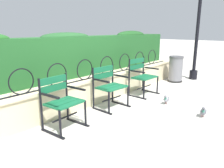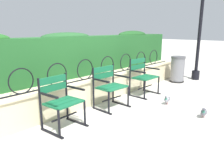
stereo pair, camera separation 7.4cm
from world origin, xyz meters
TOP-DOWN VIEW (x-y plane):
  - ground_plane at (0.00, 0.00)m, footprint 60.00×60.00m
  - stone_wall at (0.00, 0.73)m, footprint 7.07×0.41m
  - iron_arch_fence at (-0.12, 0.66)m, footprint 6.53×0.02m
  - hedge_row at (0.01, 1.16)m, footprint 6.93×0.51m
  - park_chair_left at (-1.07, 0.21)m, footprint 0.60×0.55m
  - park_chair_centre at (0.15, 0.26)m, footprint 0.63×0.55m
  - park_chair_right at (1.35, 0.24)m, footprint 0.65×0.54m
  - pigeon_near_chairs at (0.84, -1.41)m, footprint 0.29×0.14m
  - pigeon_far_side at (1.07, -0.57)m, footprint 0.29×0.13m
  - trash_bin at (3.14, 0.17)m, footprint 0.44×0.44m
  - lamppost at (3.86, -0.13)m, footprint 0.28×0.28m

SIDE VIEW (x-z plane):
  - ground_plane at x=0.00m, z-range 0.00..0.00m
  - pigeon_near_chairs at x=0.84m, z-range 0.00..0.22m
  - pigeon_far_side at x=1.07m, z-range 0.00..0.22m
  - stone_wall at x=0.00m, z-range 0.00..0.57m
  - trash_bin at x=3.14m, z-range -0.02..0.76m
  - park_chair_left at x=-1.07m, z-range 0.03..0.88m
  - park_chair_centre at x=0.15m, z-range 0.04..0.88m
  - park_chair_right at x=1.35m, z-range 0.03..0.92m
  - iron_arch_fence at x=-0.12m, z-range 0.55..0.97m
  - hedge_row at x=0.01m, z-range 0.55..1.51m
  - lamppost at x=3.86m, z-range 0.07..3.62m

